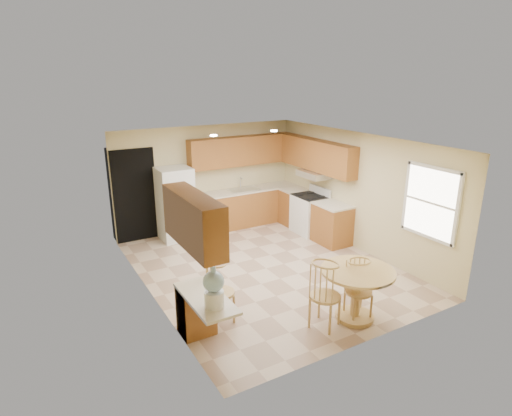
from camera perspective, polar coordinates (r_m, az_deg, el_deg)
floor at (r=8.46m, az=1.37°, el=-8.05°), size 5.50×5.50×0.00m
ceiling at (r=7.71m, az=1.50°, el=8.93°), size 4.50×5.50×0.02m
wall_back at (r=10.36m, az=-6.53°, el=4.05°), size 4.50×0.02×2.50m
wall_front at (r=5.98m, az=15.38°, el=-6.91°), size 4.50×0.02×2.50m
wall_left at (r=7.15m, az=-14.18°, el=-2.70°), size 0.02×5.50×2.50m
wall_right at (r=9.32m, az=13.33°, el=2.14°), size 0.02×5.50×2.50m
doorway at (r=9.85m, az=-15.81°, el=1.57°), size 0.90×0.02×2.10m
base_cab_back at (r=10.68m, az=-1.44°, el=0.04°), size 2.75×0.60×0.87m
counter_back at (r=10.55m, az=-1.45°, el=2.40°), size 2.75×0.63×0.04m
base_cab_right_a at (r=10.74m, az=5.13°, el=0.08°), size 0.60×0.59×0.87m
counter_right_a at (r=10.62m, az=5.20°, el=2.42°), size 0.63×0.59×0.04m
base_cab_right_b at (r=9.66m, az=10.08°, el=-2.19°), size 0.60×0.80×0.87m
counter_right_b at (r=9.51m, az=10.22°, el=0.39°), size 0.63×0.80×0.04m
upper_cab_back at (r=10.46m, az=-1.85°, el=7.65°), size 2.75×0.33×0.70m
upper_cab_right at (r=9.98m, az=8.13°, el=6.99°), size 0.33×2.42×0.70m
upper_cab_left at (r=5.56m, az=-8.34°, el=-1.67°), size 0.33×1.40×0.70m
sink at (r=10.54m, az=-1.57°, el=2.50°), size 0.78×0.44×0.01m
range_hood at (r=9.99m, az=7.74°, el=4.50°), size 0.50×0.76×0.14m
desk_pedestal at (r=6.46m, az=-7.98°, el=-13.38°), size 0.48×0.42×0.72m
desk_top at (r=5.96m, az=-6.72°, el=-11.85°), size 0.50×1.20×0.04m
window at (r=8.06m, az=22.28°, el=0.68°), size 0.06×1.12×1.30m
can_light_a at (r=8.53m, az=-5.69°, el=9.60°), size 0.14×0.14×0.02m
can_light_b at (r=9.19m, az=2.40°, el=10.25°), size 0.14×0.14×0.02m
refrigerator at (r=9.82m, az=-10.70°, el=0.54°), size 0.73×0.71×1.66m
stove at (r=10.20m, az=7.19°, el=-0.75°), size 0.65×0.76×1.09m
dining_table at (r=6.81m, az=13.27°, el=-10.20°), size 1.12×1.12×0.83m
chair_table_a at (r=6.42m, az=9.84°, el=-10.82°), size 0.46×0.60×1.05m
chair_table_b at (r=6.77m, az=14.12°, el=-10.15°), size 0.41×0.43×0.94m
chair_desk at (r=6.51m, az=-4.44°, el=-10.52°), size 0.44×0.56×0.99m
water_crock at (r=5.60m, az=-5.65°, el=-10.61°), size 0.28×0.28×0.58m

